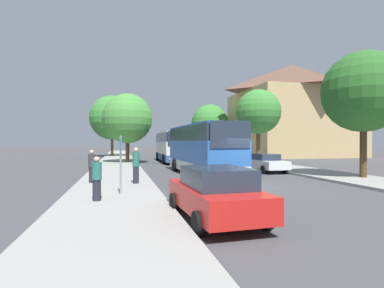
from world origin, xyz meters
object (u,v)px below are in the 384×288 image
bus_front (202,149)px  pedestrian_waiting_near (136,165)px  pedestrian_waiting_far (92,166)px  tree_left_near (127,118)px  tree_left_far (112,118)px  tree_right_far (210,123)px  bus_stop_sign (121,158)px  parked_car_left_curb (215,193)px  pedestrian_walking_back (97,178)px  parked_car_right_near (265,162)px  bus_middle (171,146)px  tree_right_near (258,112)px  tree_right_mid (364,92)px

bus_front → pedestrian_waiting_near: size_ratio=5.52×
pedestrian_waiting_far → tree_left_near: bearing=-137.5°
bus_front → tree_left_far: size_ratio=1.12×
bus_front → tree_right_far: size_ratio=1.22×
tree_right_far → bus_front: bearing=-108.0°
bus_stop_sign → tree_left_far: bearing=92.0°
parked_car_left_curb → tree_left_near: tree_left_near is taller
pedestrian_walking_back → tree_right_far: bearing=128.8°
pedestrian_waiting_far → tree_right_far: 36.06m
parked_car_left_curb → parked_car_right_near: (8.14, 12.58, -0.08)m
parked_car_right_near → tree_left_far: (-12.07, 26.08, 5.23)m
bus_front → pedestrian_walking_back: (-6.34, -8.39, -0.87)m
tree_left_far → bus_middle: bearing=-62.9°
tree_right_near → parked_car_right_near: bearing=-111.5°
tree_left_near → tree_right_mid: bearing=-51.1°
pedestrian_waiting_far → tree_left_far: tree_left_far is taller
pedestrian_walking_back → tree_right_near: bearing=109.8°
tree_right_far → tree_right_mid: bearing=-90.6°
bus_front → tree_right_far: 30.28m
bus_front → pedestrian_walking_back: bus_front is taller
bus_front → bus_middle: bus_front is taller
pedestrian_waiting_far → bus_middle: bearing=-152.0°
pedestrian_walking_back → tree_left_near: 21.14m
bus_middle → tree_right_near: tree_right_near is taller
bus_middle → pedestrian_walking_back: 23.14m
pedestrian_waiting_near → tree_right_mid: (13.66, -0.56, 4.26)m
tree_left_near → tree_right_mid: size_ratio=0.94×
tree_left_near → tree_left_far: bearing=97.4°
bus_stop_sign → pedestrian_waiting_far: 4.31m
bus_middle → pedestrian_waiting_far: bearing=-111.6°
bus_front → pedestrian_waiting_near: bus_front is taller
bus_middle → tree_right_near: (7.70, -6.39, 3.47)m
bus_stop_sign → parked_car_left_curb: bearing=-56.8°
pedestrian_walking_back → pedestrian_waiting_far: bearing=158.7°
bus_front → pedestrian_waiting_far: bus_front is taller
bus_front → parked_car_left_curb: 11.84m
pedestrian_waiting_near → tree_right_mid: bearing=164.6°
bus_front → parked_car_right_near: bearing=9.9°
parked_car_right_near → pedestrian_waiting_near: (-10.08, -5.18, 0.37)m
parked_car_left_curb → tree_left_near: 24.22m
parked_car_right_near → bus_stop_sign: 13.77m
parked_car_right_near → tree_left_near: tree_left_near is taller
tree_left_far → tree_right_mid: size_ratio=1.19×
pedestrian_waiting_near → pedestrian_waiting_far: 2.39m
tree_right_mid → tree_right_far: 33.21m
parked_car_right_near → tree_right_far: (3.92, 27.46, 4.76)m
bus_stop_sign → parked_car_right_near: bearing=37.7°
bus_front → tree_right_mid: (8.96, -4.63, 3.52)m
parked_car_right_near → pedestrian_waiting_near: size_ratio=2.28×
parked_car_left_curb → tree_left_near: (-1.99, 23.81, 3.96)m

